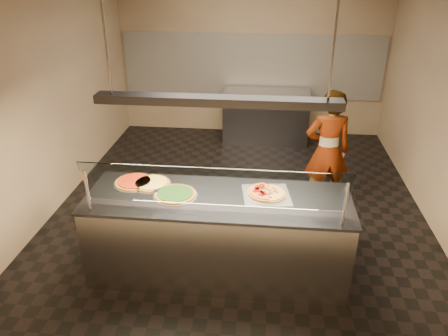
# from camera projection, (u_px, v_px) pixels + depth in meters

# --- Properties ---
(ground) EXTENTS (5.00, 6.00, 0.02)m
(ground) POSITION_uv_depth(u_px,v_px,m) (239.00, 206.00, 6.13)
(ground) COLOR black
(ground) RESTS_ON ground
(wall_back) EXTENTS (5.00, 0.02, 3.00)m
(wall_back) POSITION_uv_depth(u_px,v_px,m) (252.00, 55.00, 8.17)
(wall_back) COLOR tan
(wall_back) RESTS_ON ground
(wall_front) EXTENTS (5.00, 0.02, 3.00)m
(wall_front) POSITION_uv_depth(u_px,v_px,m) (208.00, 243.00, 2.78)
(wall_front) COLOR tan
(wall_front) RESTS_ON ground
(wall_left) EXTENTS (0.02, 6.00, 3.00)m
(wall_left) POSITION_uv_depth(u_px,v_px,m) (50.00, 97.00, 5.71)
(wall_left) COLOR tan
(wall_left) RESTS_ON ground
(tile_band) EXTENTS (4.90, 0.02, 1.20)m
(tile_band) POSITION_uv_depth(u_px,v_px,m) (252.00, 66.00, 8.23)
(tile_band) COLOR silver
(tile_band) RESTS_ON wall_back
(serving_counter) EXTENTS (2.73, 0.94, 0.93)m
(serving_counter) POSITION_uv_depth(u_px,v_px,m) (218.00, 235.00, 4.66)
(serving_counter) COLOR #B7B7BC
(serving_counter) RESTS_ON ground
(sneeze_guard) EXTENTS (2.49, 0.18, 0.54)m
(sneeze_guard) POSITION_uv_depth(u_px,v_px,m) (213.00, 188.00, 4.03)
(sneeze_guard) COLOR #B7B7BC
(sneeze_guard) RESTS_ON serving_counter
(perforated_tray) EXTENTS (0.54, 0.54, 0.01)m
(perforated_tray) POSITION_uv_depth(u_px,v_px,m) (266.00, 194.00, 4.50)
(perforated_tray) COLOR silver
(perforated_tray) RESTS_ON serving_counter
(half_pizza_pepperoni) EXTENTS (0.25, 0.42, 0.05)m
(half_pizza_pepperoni) POSITION_uv_depth(u_px,v_px,m) (257.00, 191.00, 4.50)
(half_pizza_pepperoni) COLOR brown
(half_pizza_pepperoni) RESTS_ON perforated_tray
(half_pizza_sausage) EXTENTS (0.25, 0.42, 0.04)m
(half_pizza_sausage) POSITION_uv_depth(u_px,v_px,m) (275.00, 193.00, 4.49)
(half_pizza_sausage) COLOR brown
(half_pizza_sausage) RESTS_ON perforated_tray
(pizza_spinach) EXTENTS (0.45, 0.45, 0.03)m
(pizza_spinach) POSITION_uv_depth(u_px,v_px,m) (175.00, 194.00, 4.49)
(pizza_spinach) COLOR silver
(pizza_spinach) RESTS_ON serving_counter
(pizza_cheese) EXTENTS (0.43, 0.43, 0.03)m
(pizza_cheese) POSITION_uv_depth(u_px,v_px,m) (152.00, 183.00, 4.72)
(pizza_cheese) COLOR silver
(pizza_cheese) RESTS_ON serving_counter
(pizza_tomato) EXTENTS (0.44, 0.44, 0.03)m
(pizza_tomato) POSITION_uv_depth(u_px,v_px,m) (134.00, 182.00, 4.74)
(pizza_tomato) COLOR silver
(pizza_tomato) RESTS_ON serving_counter
(pizza_spatula) EXTENTS (0.23, 0.22, 0.02)m
(pizza_spatula) POSITION_uv_depth(u_px,v_px,m) (155.00, 187.00, 4.61)
(pizza_spatula) COLOR #B7B7BC
(pizza_spatula) RESTS_ON pizza_spinach
(prep_table) EXTENTS (1.60, 0.74, 0.93)m
(prep_table) POSITION_uv_depth(u_px,v_px,m) (266.00, 116.00, 8.18)
(prep_table) COLOR #323237
(prep_table) RESTS_ON ground
(worker) EXTENTS (0.66, 0.49, 1.67)m
(worker) POSITION_uv_depth(u_px,v_px,m) (327.00, 151.00, 5.77)
(worker) COLOR #27262F
(worker) RESTS_ON ground
(heat_lamp_housing) EXTENTS (2.30, 0.18, 0.08)m
(heat_lamp_housing) POSITION_uv_depth(u_px,v_px,m) (217.00, 101.00, 4.02)
(heat_lamp_housing) COLOR #323237
(heat_lamp_housing) RESTS_ON ceiling
(lamp_rod_left) EXTENTS (0.02, 0.02, 1.01)m
(lamp_rod_left) POSITION_uv_depth(u_px,v_px,m) (105.00, 38.00, 3.88)
(lamp_rod_left) COLOR #B7B7BC
(lamp_rod_left) RESTS_ON ceiling
(lamp_rod_right) EXTENTS (0.02, 0.02, 1.01)m
(lamp_rod_right) POSITION_uv_depth(u_px,v_px,m) (334.00, 42.00, 3.69)
(lamp_rod_right) COLOR #B7B7BC
(lamp_rod_right) RESTS_ON ceiling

